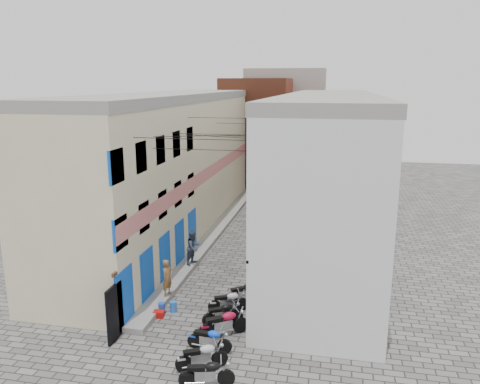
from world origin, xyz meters
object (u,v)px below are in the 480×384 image
Objects in this scene: water_jug_far at (173,307)px; motorcycle_e at (223,312)px; motorcycle_c at (209,338)px; motorcycle_f at (228,300)px; motorcycle_a at (207,372)px; person_a at (168,278)px; motorcycle_d at (224,322)px; person_b at (193,247)px; motorcycle_b at (202,355)px; motorcycle_g at (245,291)px; water_jug_near at (162,308)px; red_crate at (159,314)px.

motorcycle_e is at bearing -13.39° from water_jug_far.
motorcycle_f is at bearing -174.47° from motorcycle_c.
motorcycle_a is 6.59m from person_a.
motorcycle_f is at bearing 155.34° from motorcycle_d.
motorcycle_c is 0.96× the size of person_b.
motorcycle_g reaches higher than motorcycle_b.
water_jug_near is 1.07× the size of red_crate.
water_jug_far is (-2.84, -1.47, -0.31)m from motorcycle_g.
motorcycle_d is at bearing -14.15° from motorcycle_f.
red_crate is at bearing -156.16° from motorcycle_a.
person_a reaches higher than red_crate.
motorcycle_g reaches higher than motorcycle_f.
motorcycle_e is 4.01× the size of red_crate.
motorcycle_b is 4.24m from motorcycle_f.
motorcycle_f reaches higher than water_jug_far.
motorcycle_g is at bearing 27.50° from water_jug_near.
water_jug_near is at bearing -157.98° from person_a.
motorcycle_g is at bearing -113.63° from person_b.
red_crate is at bearing -139.21° from motorcycle_d.
motorcycle_d reaches higher than motorcycle_a.
water_jug_far is (0.60, -0.98, -0.86)m from person_a.
motorcycle_e is at bearing 0.59° from red_crate.
person_a reaches higher than water_jug_far.
water_jug_far is 1.06× the size of red_crate.
person_b reaches higher than red_crate.
motorcycle_f is at bearing -63.40° from motorcycle_g.
person_a is (-2.94, 1.54, 0.59)m from motorcycle_e.
person_b is at bearing 91.69° from water_jug_near.
person_b is at bearing -175.19° from motorcycle_a.
motorcycle_d reaches higher than water_jug_near.
motorcycle_a is 3.96× the size of water_jug_far.
motorcycle_b is at bearing -38.55° from motorcycle_d.
motorcycle_b is at bearing 7.86° from motorcycle_c.
motorcycle_g reaches higher than water_jug_far.
water_jug_far is at bearing -152.44° from motorcycle_d.
motorcycle_c is 3.43m from red_crate.
motorcycle_d reaches higher than motorcycle_f.
motorcycle_b is 4.44m from water_jug_far.
motorcycle_d is at bearing -132.25° from person_b.
motorcycle_a is 5.47m from water_jug_near.
person_b is (-2.93, 5.40, 0.65)m from motorcycle_e.
motorcycle_f is 0.95× the size of motorcycle_g.
motorcycle_c reaches higher than water_jug_far.
motorcycle_f reaches higher than water_jug_near.
motorcycle_e is at bearing -174.94° from motorcycle_c.
motorcycle_d is 4.63× the size of red_crate.
motorcycle_g reaches higher than motorcycle_e.
motorcycle_c is at bearing -47.08° from motorcycle_d.
motorcycle_e is 2.81m from water_jug_near.
motorcycle_a is at bearing -139.33° from person_b.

